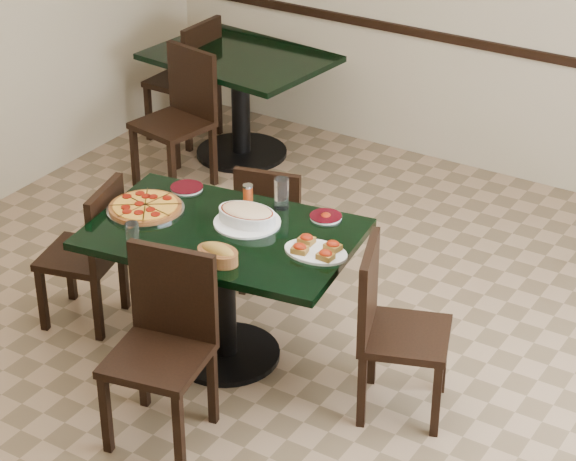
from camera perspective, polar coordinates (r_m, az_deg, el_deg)
The scene contains 20 objects.
floor at distance 5.85m, azimuth -1.15°, elevation -6.78°, with size 5.50×5.50×0.00m, color #866A4D.
main_table at distance 5.61m, azimuth -3.28°, elevation -1.63°, with size 1.41×1.02×0.75m.
back_table at distance 7.87m, azimuth -2.44°, elevation 7.36°, with size 1.27×0.98×0.75m.
chair_far at distance 6.23m, azimuth -0.77°, elevation 0.40°, with size 0.45×0.45×0.80m.
chair_near at distance 5.18m, azimuth -6.27°, elevation -5.33°, with size 0.50×0.50×0.92m.
chair_right at distance 5.31m, azimuth 5.16°, elevation -4.63°, with size 0.53×0.53×0.88m.
chair_left at distance 6.04m, azimuth -9.93°, elevation -0.87°, with size 0.47×0.47×0.83m.
back_chair_near at distance 7.50m, azimuth -5.44°, elevation 6.09°, with size 0.50×0.50×0.93m.
back_chair_left at distance 8.15m, azimuth -4.95°, elevation 7.92°, with size 0.43×0.43×0.91m.
pepperoni_pizza at distance 5.73m, azimuth -7.26°, elevation 1.18°, with size 0.40×0.40×0.04m.
lasagna_casserole at distance 5.55m, azimuth -2.09°, elevation 0.78°, with size 0.34×0.34×0.09m.
bread_basket at distance 5.24m, azimuth -3.59°, elevation -1.20°, with size 0.22×0.16×0.09m.
bruschetta_platter at distance 5.30m, azimuth 1.43°, elevation -0.95°, with size 0.33×0.23×0.05m.
side_plate_near at distance 5.32m, azimuth -6.42°, elevation -1.24°, with size 0.17×0.17×0.02m.
side_plate_far_r at distance 5.62m, azimuth 1.93°, elevation 0.72°, with size 0.16×0.16×0.03m.
side_plate_far_l at distance 5.93m, azimuth -5.16°, elevation 2.18°, with size 0.17×0.17×0.02m.
napkin_setting at distance 5.33m, azimuth -6.51°, elevation -1.22°, with size 0.15×0.15×0.01m.
water_glass_a at distance 5.68m, azimuth -0.33°, elevation 1.90°, with size 0.08×0.08×0.16m, color silver.
water_glass_b at distance 5.36m, azimuth -7.90°, elevation -0.31°, with size 0.07×0.07×0.14m, color silver.
pepper_shaker at distance 5.77m, azimuth -2.05°, elevation 1.94°, with size 0.05×0.05×0.09m.
Camera 1 is at (2.62, -3.97, 3.41)m, focal length 70.00 mm.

